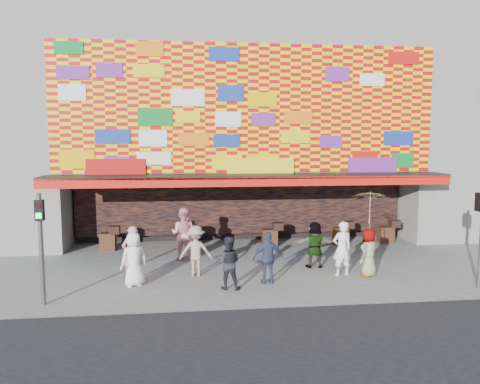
{
  "coord_description": "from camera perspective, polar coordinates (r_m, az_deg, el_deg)",
  "views": [
    {
      "loc": [
        -2.4,
        -14.05,
        4.41
      ],
      "look_at": [
        -0.53,
        2.0,
        2.55
      ],
      "focal_mm": 35.0,
      "sensor_mm": 36.0,
      "label": 1
    }
  ],
  "objects": [
    {
      "name": "ped_i",
      "position": [
        17.19,
        -6.91,
        -5.06
      ],
      "size": [
        1.13,
        1.01,
        1.93
      ],
      "primitive_type": "imported",
      "rotation": [
        0.0,
        0.0,
        2.8
      ],
      "color": "pink",
      "rests_on": "ground"
    },
    {
      "name": "signal_left",
      "position": [
        13.35,
        -23.13,
        -4.98
      ],
      "size": [
        0.22,
        0.2,
        3.0
      ],
      "color": "#59595B",
      "rests_on": "ground"
    },
    {
      "name": "ped_b",
      "position": [
        14.82,
        -12.95,
        -7.41
      ],
      "size": [
        0.71,
        0.53,
        1.76
      ],
      "primitive_type": "imported",
      "rotation": [
        0.0,
        0.0,
        3.32
      ],
      "color": "pink",
      "rests_on": "ground"
    },
    {
      "name": "shop_building",
      "position": [
        22.37,
        -0.48,
        8.66
      ],
      "size": [
        15.2,
        9.4,
        10.0
      ],
      "color": "gray",
      "rests_on": "ground"
    },
    {
      "name": "ped_c",
      "position": [
        13.87,
        -1.45,
        -8.61
      ],
      "size": [
        0.86,
        0.72,
        1.57
      ],
      "primitive_type": "imported",
      "rotation": [
        0.0,
        0.0,
        2.96
      ],
      "color": "#222228",
      "rests_on": "ground"
    },
    {
      "name": "ped_e",
      "position": [
        14.36,
        3.45,
        -8.02
      ],
      "size": [
        0.97,
        0.46,
        1.6
      ],
      "primitive_type": "imported",
      "rotation": [
        0.0,
        0.0,
        3.22
      ],
      "color": "#343C5C",
      "rests_on": "ground"
    },
    {
      "name": "ped_a",
      "position": [
        14.46,
        -12.81,
        -8.0
      ],
      "size": [
        0.94,
        0.8,
        1.63
      ],
      "primitive_type": "imported",
      "rotation": [
        0.0,
        0.0,
        3.57
      ],
      "color": "white",
      "rests_on": "ground"
    },
    {
      "name": "ped_h",
      "position": [
        15.52,
        12.34,
        -6.74
      ],
      "size": [
        0.7,
        0.51,
        1.76
      ],
      "primitive_type": "imported",
      "rotation": [
        0.0,
        0.0,
        3.28
      ],
      "color": "white",
      "rests_on": "ground"
    },
    {
      "name": "parasol",
      "position": [
        15.37,
        15.6,
        -1.87
      ],
      "size": [
        1.16,
        1.18,
        2.0
      ],
      "color": "#FEF0A0",
      "rests_on": "ground"
    },
    {
      "name": "ped_f",
      "position": [
        16.31,
        9.09,
        -6.34
      ],
      "size": [
        1.5,
        0.57,
        1.59
      ],
      "primitive_type": "imported",
      "rotation": [
        0.0,
        0.0,
        3.07
      ],
      "color": "gray",
      "rests_on": "ground"
    },
    {
      "name": "ped_d",
      "position": [
        15.22,
        -5.41,
        -7.14
      ],
      "size": [
        1.09,
        0.67,
        1.63
      ],
      "primitive_type": "imported",
      "rotation": [
        0.0,
        0.0,
        3.08
      ],
      "color": "tan",
      "rests_on": "ground"
    },
    {
      "name": "ground",
      "position": [
        14.92,
        2.97,
        -10.65
      ],
      "size": [
        90.0,
        90.0,
        0.0
      ],
      "primitive_type": "plane",
      "color": "slate",
      "rests_on": "ground"
    },
    {
      "name": "ped_g",
      "position": [
        15.64,
        15.43,
        -7.14
      ],
      "size": [
        0.88,
        0.87,
        1.54
      ],
      "primitive_type": "imported",
      "rotation": [
        0.0,
        0.0,
        3.89
      ],
      "color": "gray",
      "rests_on": "ground"
    }
  ]
}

